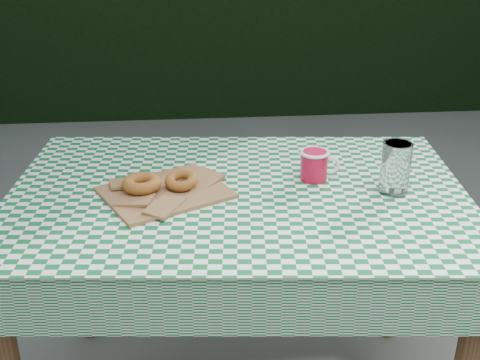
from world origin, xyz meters
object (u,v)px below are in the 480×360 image
(table, at_px, (238,307))
(paper_bag, at_px, (165,191))
(drinking_glass, at_px, (395,168))
(coffee_mug, at_px, (314,165))

(table, height_order, paper_bag, paper_bag)
(table, xyz_separation_m, drinking_glass, (0.42, -0.04, 0.45))
(table, xyz_separation_m, paper_bag, (-0.19, -0.00, 0.39))
(table, distance_m, drinking_glass, 0.62)
(table, height_order, coffee_mug, coffee_mug)
(table, bearing_deg, drinking_glass, -0.65)
(paper_bag, bearing_deg, drinking_glass, -3.80)
(paper_bag, height_order, drinking_glass, drinking_glass)
(paper_bag, distance_m, coffee_mug, 0.42)
(coffee_mug, xyz_separation_m, drinking_glass, (0.20, -0.10, 0.03))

